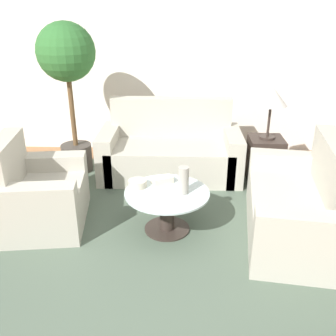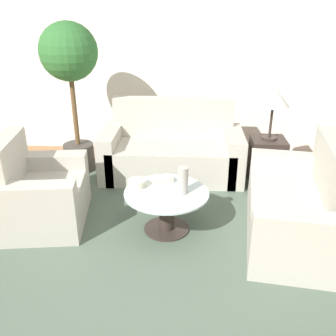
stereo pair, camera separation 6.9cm
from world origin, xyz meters
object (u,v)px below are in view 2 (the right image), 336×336
Objects in this scene: table_lamp at (274,98)px; book_stack at (162,180)px; armchair at (38,196)px; coffee_table at (167,206)px; bowl at (137,183)px; vase at (183,180)px; potted_plant at (70,68)px; loveseat at (302,209)px; sofa_main at (172,152)px.

table_lamp is 1.67m from book_stack.
table_lamp reaches higher than book_stack.
armchair is 1.29m from coffee_table.
coffee_table is 0.36m from bowl.
armchair is 1.46m from vase.
armchair reaches higher than bowl.
armchair is at bearing 176.28° from coffee_table.
bowl is at bearing 165.70° from vase.
coffee_table is 0.31m from vase.
potted_plant is (0.05, 1.30, 1.03)m from armchair.
potted_plant is 2.11m from vase.
book_stack reaches higher than coffee_table.
book_stack is at bearing -45.19° from potted_plant.
book_stack is (-0.21, 0.20, -0.10)m from vase.
armchair is 2.54m from loveseat.
loveseat is at bearing -1.71° from vase.
coffee_table is at bearing 175.85° from vase.
vase is (1.43, -0.09, 0.25)m from armchair.
sofa_main reaches higher than loveseat.
loveseat is at bearing -99.98° from armchair.
loveseat reaches higher than armchair.
vase is (-1.00, -1.18, -0.50)m from table_lamp.
armchair is 0.55× the size of potted_plant.
bowl is (0.95, -1.28, -0.87)m from potted_plant.
bowl is at bearing -96.08° from armchair.
book_stack is at bearing -92.32° from loveseat.
sofa_main is 1.40m from table_lamp.
armchair reaches higher than vase.
vase reaches higher than book_stack.
potted_plant reaches higher than coffee_table.
loveseat is 0.84× the size of potted_plant.
coffee_table is 4.49× the size of bowl.
table_lamp reaches higher than bowl.
book_stack is (0.23, 0.09, -0.00)m from bowl.
bowl is (-1.44, -1.07, -0.60)m from table_lamp.
sofa_main is 9.76× the size of bowl.
vase is at bearing -45.13° from potted_plant.
bowl is (-0.29, 0.10, 0.18)m from coffee_table.
sofa_main reaches higher than vase.
coffee_table is at bearing -134.62° from table_lamp.
sofa_main is at bearing 171.65° from table_lamp.
sofa_main reaches higher than book_stack.
book_stack is (1.18, -1.19, -0.88)m from potted_plant.
table_lamp is at bearing 13.17° from book_stack.
potted_plant is at bearing -111.82° from loveseat.
table_lamp is (1.16, 1.17, 0.78)m from coffee_table.
sofa_main is 1.34m from coffee_table.
loveseat reaches higher than book_stack.
table_lamp is 2.39× the size of vase.
vase is at bearing -100.87° from armchair.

